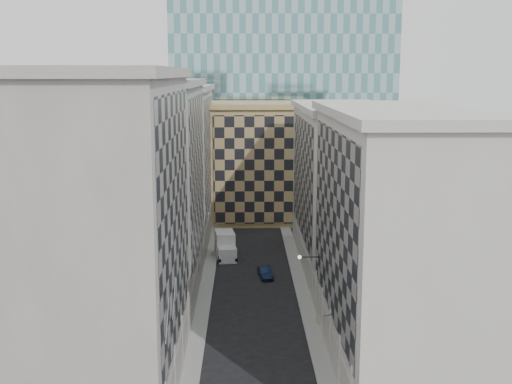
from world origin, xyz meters
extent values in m
cube|color=gray|center=(-5.25, 30.00, 0.07)|extent=(1.50, 100.00, 0.15)
cube|color=gray|center=(5.25, 30.00, 0.07)|extent=(1.50, 100.00, 0.15)
cube|color=gray|center=(-11.00, 11.00, 11.50)|extent=(10.00, 22.00, 23.00)
cube|color=gray|center=(-6.12, 11.00, 13.00)|extent=(0.25, 19.36, 18.00)
cube|color=gray|center=(-6.20, 11.00, 1.60)|extent=(0.45, 21.12, 3.20)
cube|color=gray|center=(-11.00, 11.00, 23.35)|extent=(10.80, 22.80, 0.70)
cylinder|color=gray|center=(-6.35, 8.25, 2.20)|extent=(0.90, 0.90, 4.40)
cylinder|color=gray|center=(-6.35, 13.75, 2.20)|extent=(0.90, 0.90, 4.40)
cylinder|color=gray|center=(-6.35, 19.25, 2.20)|extent=(0.90, 0.90, 4.40)
cube|color=gray|center=(-11.00, 33.00, 11.00)|extent=(10.00, 22.00, 22.00)
cube|color=gray|center=(-6.12, 33.00, 12.50)|extent=(0.25, 19.36, 17.00)
cube|color=gray|center=(-6.20, 33.00, 1.60)|extent=(0.45, 21.12, 3.20)
cube|color=gray|center=(-11.00, 33.00, 22.35)|extent=(10.80, 22.80, 0.70)
cylinder|color=gray|center=(-6.35, 24.75, 2.20)|extent=(0.90, 0.90, 4.40)
cylinder|color=gray|center=(-6.35, 30.25, 2.20)|extent=(0.90, 0.90, 4.40)
cylinder|color=gray|center=(-6.35, 35.75, 2.20)|extent=(0.90, 0.90, 4.40)
cylinder|color=gray|center=(-6.35, 41.25, 2.20)|extent=(0.90, 0.90, 4.40)
cube|color=gray|center=(-11.00, 55.00, 10.50)|extent=(10.00, 22.00, 21.00)
cube|color=gray|center=(-6.12, 55.00, 12.00)|extent=(0.25, 19.36, 16.00)
cube|color=gray|center=(-6.20, 55.00, 1.60)|extent=(0.45, 21.12, 3.20)
cube|color=gray|center=(-11.00, 55.00, 21.35)|extent=(10.80, 22.80, 0.70)
cylinder|color=gray|center=(-6.35, 46.75, 2.20)|extent=(0.90, 0.90, 4.40)
cylinder|color=gray|center=(-6.35, 52.25, 2.20)|extent=(0.90, 0.90, 4.40)
cylinder|color=gray|center=(-6.35, 57.75, 2.20)|extent=(0.90, 0.90, 4.40)
cylinder|color=gray|center=(-6.35, 63.25, 2.20)|extent=(0.90, 0.90, 4.40)
cube|color=beige|center=(11.00, 15.00, 10.00)|extent=(10.00, 26.00, 20.00)
cube|color=gray|center=(6.12, 15.00, 11.50)|extent=(0.25, 22.88, 15.00)
cube|color=beige|center=(6.20, 15.00, 1.60)|extent=(0.45, 24.96, 3.20)
cube|color=beige|center=(11.00, 15.00, 20.35)|extent=(10.80, 26.80, 0.70)
cylinder|color=beige|center=(6.35, 9.80, 2.20)|extent=(0.90, 0.90, 4.40)
cylinder|color=beige|center=(6.35, 15.00, 2.20)|extent=(0.90, 0.90, 4.40)
cylinder|color=beige|center=(6.35, 20.20, 2.20)|extent=(0.90, 0.90, 4.40)
cylinder|color=beige|center=(6.35, 25.40, 2.20)|extent=(0.90, 0.90, 4.40)
cube|color=beige|center=(11.00, 42.00, 9.50)|extent=(10.00, 28.00, 19.00)
cube|color=gray|center=(6.12, 42.00, 11.00)|extent=(0.25, 24.64, 14.00)
cube|color=beige|center=(6.20, 42.00, 1.60)|extent=(0.45, 26.88, 3.20)
cube|color=beige|center=(11.00, 42.00, 19.35)|extent=(10.80, 28.80, 0.70)
cube|color=#A38756|center=(2.00, 68.00, 9.00)|extent=(16.00, 14.00, 18.00)
cube|color=tan|center=(2.00, 60.90, 9.00)|extent=(15.20, 0.25, 16.50)
cube|color=#A38756|center=(2.00, 68.00, 18.40)|extent=(16.80, 14.80, 0.80)
cube|color=#292620|center=(0.00, 82.00, 14.00)|extent=(6.00, 6.00, 28.00)
cube|color=#292620|center=(0.00, 82.00, 28.70)|extent=(7.00, 7.00, 1.40)
cylinder|color=gray|center=(-5.90, 4.00, 8.00)|extent=(0.10, 2.33, 2.33)
cylinder|color=gray|center=(-5.90, 8.00, 8.00)|extent=(0.10, 2.33, 2.33)
cylinder|color=black|center=(5.10, 24.00, 6.20)|extent=(1.80, 0.08, 0.08)
sphere|color=#FFE5B2|center=(4.20, 24.00, 6.20)|extent=(0.36, 0.36, 0.36)
cube|color=silver|center=(-3.20, 43.50, 0.92)|extent=(2.56, 2.74, 1.85)
cube|color=silver|center=(-3.56, 46.14, 1.59)|extent=(2.83, 3.97, 3.18)
cylinder|color=black|center=(-4.11, 42.55, 0.46)|extent=(0.43, 0.96, 0.92)
cylinder|color=black|center=(-2.08, 42.82, 0.46)|extent=(0.43, 0.96, 0.92)
cylinder|color=black|center=(-4.74, 47.23, 0.46)|extent=(0.43, 0.96, 0.92)
cylinder|color=black|center=(-2.71, 47.50, 0.46)|extent=(0.43, 0.96, 0.92)
imported|color=#0E1B36|center=(1.39, 36.96, 0.62)|extent=(1.82, 3.92, 1.24)
cylinder|color=black|center=(5.60, 14.26, 4.18)|extent=(0.74, 0.32, 0.06)
cube|color=tan|center=(4.90, 14.26, 3.80)|extent=(0.29, 0.65, 0.67)
camera|label=1|loc=(-1.01, -34.35, 23.27)|focal=45.00mm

